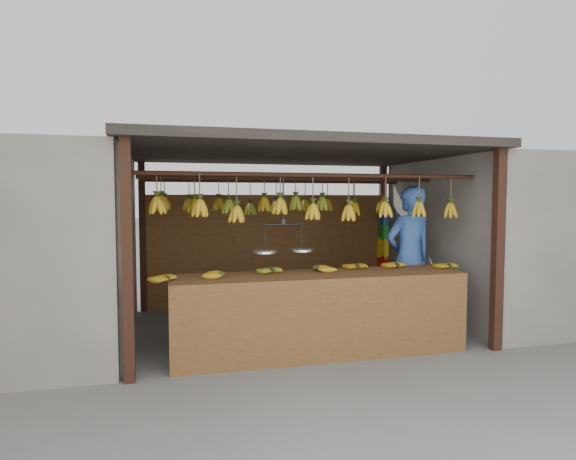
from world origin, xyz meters
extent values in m
plane|color=#5B5B57|center=(0.00, 0.00, 0.00)|extent=(80.00, 80.00, 0.00)
cube|color=black|center=(-2.00, -1.50, 1.15)|extent=(0.10, 0.10, 2.30)
cube|color=black|center=(2.00, -1.50, 1.15)|extent=(0.10, 0.10, 2.30)
cube|color=black|center=(-2.00, 1.50, 1.15)|extent=(0.10, 0.10, 2.30)
cube|color=black|center=(2.00, 1.50, 1.15)|extent=(0.10, 0.10, 2.30)
cube|color=black|center=(0.00, 0.00, 2.35)|extent=(4.30, 3.30, 0.10)
cylinder|color=black|center=(0.00, -1.00, 2.00)|extent=(4.00, 0.05, 0.05)
cylinder|color=black|center=(0.00, 0.00, 2.00)|extent=(4.00, 0.05, 0.05)
cylinder|color=black|center=(0.00, 1.00, 2.00)|extent=(4.00, 0.05, 0.05)
cube|color=brown|center=(0.00, 1.50, 0.90)|extent=(4.00, 0.06, 1.80)
cube|color=slate|center=(3.60, 0.00, 1.15)|extent=(3.00, 3.00, 2.30)
cube|color=brown|center=(0.00, -1.10, 0.86)|extent=(3.27, 0.73, 0.08)
cube|color=brown|center=(0.00, -1.46, 0.45)|extent=(3.27, 0.04, 0.90)
cube|color=black|center=(-1.54, -1.41, 0.41)|extent=(0.07, 0.07, 0.82)
cube|color=black|center=(1.53, -1.41, 0.41)|extent=(0.07, 0.07, 0.82)
cube|color=black|center=(-1.54, -0.79, 0.41)|extent=(0.07, 0.07, 0.82)
cube|color=black|center=(1.53, -0.79, 0.41)|extent=(0.07, 0.07, 0.82)
ellipsoid|color=#B38613|center=(-1.63, -1.24, 0.93)|extent=(0.30, 0.29, 0.06)
ellipsoid|color=#B38613|center=(-1.08, -1.11, 0.93)|extent=(0.29, 0.25, 0.06)
ellipsoid|color=#92A523|center=(-0.49, -1.01, 0.93)|extent=(0.25, 0.29, 0.06)
ellipsoid|color=#B38613|center=(0.03, -0.96, 0.93)|extent=(0.26, 0.21, 0.06)
ellipsoid|color=#B38613|center=(0.55, -0.93, 0.93)|extent=(0.22, 0.27, 0.06)
ellipsoid|color=#B38613|center=(1.06, -0.94, 0.93)|extent=(0.25, 0.29, 0.06)
ellipsoid|color=#B38613|center=(1.62, -1.16, 0.93)|extent=(0.22, 0.27, 0.06)
ellipsoid|color=#B38613|center=(-1.73, -0.95, 1.67)|extent=(0.16, 0.16, 0.28)
ellipsoid|color=#B38613|center=(-1.30, -1.05, 1.64)|extent=(0.16, 0.16, 0.28)
ellipsoid|color=#B38613|center=(-0.90, -0.96, 1.57)|extent=(0.16, 0.16, 0.28)
ellipsoid|color=#B38613|center=(-0.41, -0.98, 1.65)|extent=(0.16, 0.16, 0.28)
ellipsoid|color=#B38613|center=(-0.04, -1.00, 1.59)|extent=(0.16, 0.16, 0.28)
ellipsoid|color=#B38613|center=(0.39, -0.99, 1.57)|extent=(0.16, 0.16, 0.28)
ellipsoid|color=#B38613|center=(0.84, -1.01, 1.61)|extent=(0.16, 0.16, 0.28)
ellipsoid|color=#B38613|center=(1.27, -1.02, 1.61)|extent=(0.16, 0.16, 0.28)
ellipsoid|color=#B38613|center=(1.72, -0.98, 1.59)|extent=(0.16, 0.16, 0.28)
ellipsoid|color=#B38613|center=(-1.70, -0.03, 1.68)|extent=(0.16, 0.16, 0.28)
ellipsoid|color=#B38613|center=(-1.29, 0.04, 1.64)|extent=(0.16, 0.16, 0.28)
ellipsoid|color=#92A523|center=(-0.86, 0.02, 1.63)|extent=(0.16, 0.16, 0.28)
ellipsoid|color=#B38613|center=(-0.40, 0.00, 1.66)|extent=(0.16, 0.16, 0.28)
ellipsoid|color=#92A523|center=(0.04, 0.03, 1.67)|extent=(0.16, 0.16, 0.28)
ellipsoid|color=#92A523|center=(0.41, 0.02, 1.67)|extent=(0.16, 0.16, 0.28)
ellipsoid|color=#B38613|center=(0.88, 0.03, 1.59)|extent=(0.16, 0.16, 0.28)
ellipsoid|color=#B38613|center=(1.32, 0.03, 1.65)|extent=(0.16, 0.16, 0.28)
ellipsoid|color=#B38613|center=(1.70, -0.01, 1.65)|extent=(0.16, 0.16, 0.28)
ellipsoid|color=#B38613|center=(-1.66, 1.04, 1.67)|extent=(0.16, 0.16, 0.28)
ellipsoid|color=#B38613|center=(-1.31, 1.02, 1.65)|extent=(0.16, 0.16, 0.28)
ellipsoid|color=#B38613|center=(-0.88, 0.98, 1.66)|extent=(0.16, 0.16, 0.28)
ellipsoid|color=#92A523|center=(-0.41, 1.01, 1.58)|extent=(0.16, 0.16, 0.28)
ellipsoid|color=#92A523|center=(0.00, 1.03, 1.61)|extent=(0.16, 0.16, 0.28)
ellipsoid|color=#B38613|center=(0.46, 1.03, 1.63)|extent=(0.16, 0.16, 0.28)
ellipsoid|color=#B38613|center=(0.81, 0.97, 1.64)|extent=(0.16, 0.16, 0.28)
ellipsoid|color=#B38613|center=(1.27, 1.04, 1.60)|extent=(0.16, 0.16, 0.28)
ellipsoid|color=#B38613|center=(1.72, 0.97, 1.59)|extent=(0.16, 0.16, 0.28)
cylinder|color=black|center=(-0.38, -1.00, 1.72)|extent=(0.02, 0.02, 0.55)
cylinder|color=black|center=(-0.38, -1.00, 1.45)|extent=(0.48, 0.10, 0.02)
cylinder|color=silver|center=(-0.60, -1.03, 1.15)|extent=(0.26, 0.26, 0.02)
cylinder|color=silver|center=(-0.16, -0.97, 1.15)|extent=(0.26, 0.26, 0.02)
imported|color=#3359A5|center=(1.43, -0.52, 0.95)|extent=(0.76, 0.56, 1.90)
cube|color=#1426BF|center=(1.94, 1.35, 1.45)|extent=(0.08, 0.26, 0.34)
cube|color=#199926|center=(1.94, 1.35, 1.21)|extent=(0.08, 0.26, 0.34)
cube|color=yellow|center=(1.94, 1.35, 0.90)|extent=(0.08, 0.26, 0.34)
cube|color=red|center=(1.94, 1.35, 0.59)|extent=(0.08, 0.26, 0.34)
camera|label=1|loc=(-1.64, -6.18, 1.73)|focal=30.00mm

